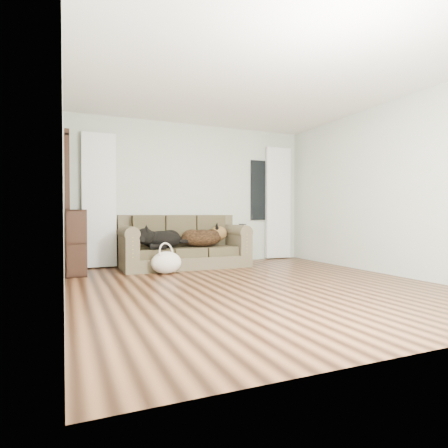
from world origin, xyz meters
name	(u,v)px	position (x,y,z in m)	size (l,w,h in m)	color
floor	(256,285)	(0.00, 0.00, 0.00)	(5.00, 5.00, 0.00)	black
ceiling	(256,80)	(0.00, 0.00, 2.60)	(5.00, 5.00, 0.00)	white
wall_back	(193,194)	(0.00, 2.50, 1.30)	(4.50, 0.04, 2.60)	#B5BBB2
wall_left	(63,176)	(-2.25, 0.00, 1.30)	(0.04, 5.00, 2.60)	#B5BBB2
wall_right	(388,188)	(2.25, 0.00, 1.30)	(0.04, 5.00, 2.60)	#B5BBB2
curtain_left	(99,200)	(-1.70, 2.42, 1.15)	(0.55, 0.08, 2.25)	white
curtain_right	(278,203)	(1.80, 2.42, 1.15)	(0.55, 0.08, 2.25)	white
window_pane	(262,190)	(1.45, 2.47, 1.40)	(0.50, 0.03, 1.20)	black
door_casing	(67,205)	(-2.20, 2.05, 1.05)	(0.07, 0.60, 2.10)	black
sofa	(185,241)	(-0.34, 1.97, 0.45)	(2.14, 0.92, 0.87)	#4B4833
dog_black_lab	(160,240)	(-0.80, 1.87, 0.48)	(0.71, 0.49, 0.30)	black
dog_shepherd	(203,238)	(-0.02, 1.91, 0.49)	(0.75, 0.53, 0.33)	black
tv_remote	(243,224)	(0.68, 1.79, 0.73)	(0.05, 0.18, 0.02)	black
tote_bag	(166,263)	(-0.82, 1.38, 0.16)	(0.47, 0.36, 0.34)	beige
bookshelf	(76,241)	(-2.09, 1.90, 0.50)	(0.29, 0.78, 0.98)	black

